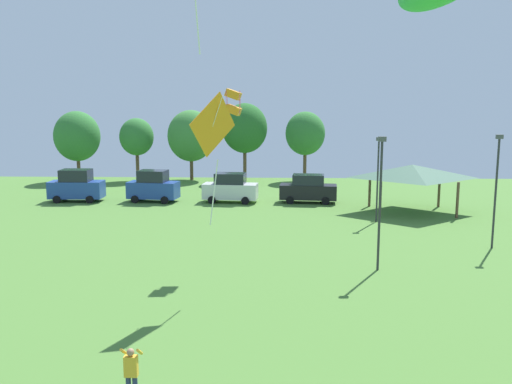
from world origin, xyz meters
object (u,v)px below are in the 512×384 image
object	(u,v)px
treeline_tree_1	(137,137)
treeline_tree_3	(245,128)
kite_flying_0	(233,102)
treeline_tree_0	(77,136)
park_pavilion	(412,171)
light_post_1	(380,196)
parked_car_second_from_left	(153,187)
light_post_0	(496,185)
treeline_tree_2	(191,136)
light_post_3	(378,174)
parked_car_rightmost_in_row	(308,189)
kite_flying_9	(213,129)
treeline_tree_4	(305,134)
parked_car_leftmost	(76,186)
person_standing_mid_field	(131,372)
parked_car_third_from_left	(230,188)

from	to	relation	value
treeline_tree_1	treeline_tree_3	world-z (taller)	treeline_tree_3
kite_flying_0	treeline_tree_0	xyz separation A→B (m)	(-18.75, 29.17, -3.40)
park_pavilion	light_post_1	bearing A→B (deg)	-109.44
parked_car_second_from_left	light_post_0	size ratio (longest dim) A/B	0.68
treeline_tree_0	treeline_tree_2	distance (m)	11.93
kite_flying_0	light_post_3	bearing A→B (deg)	46.76
parked_car_second_from_left	parked_car_rightmost_in_row	size ratio (longest dim) A/B	0.90
parked_car_rightmost_in_row	treeline_tree_1	size ratio (longest dim) A/B	0.72
light_post_1	kite_flying_9	bearing A→B (deg)	-153.01
parked_car_second_from_left	treeline_tree_4	bearing A→B (deg)	52.45
light_post_0	treeline_tree_3	size ratio (longest dim) A/B	0.78
parked_car_leftmost	park_pavilion	distance (m)	27.14
treeline_tree_2	park_pavilion	bearing A→B (deg)	-41.64
person_standing_mid_field	parked_car_leftmost	world-z (taller)	parked_car_leftmost
park_pavilion	light_post_0	bearing A→B (deg)	-78.97
treeline_tree_2	treeline_tree_3	world-z (taller)	treeline_tree_3
light_post_1	light_post_3	world-z (taller)	light_post_1
kite_flying_0	parked_car_second_from_left	distance (m)	19.99
treeline_tree_1	treeline_tree_2	distance (m)	5.74
treeline_tree_2	parked_car_leftmost	bearing A→B (deg)	-119.32
kite_flying_9	parked_car_rightmost_in_row	distance (m)	23.63
parked_car_leftmost	treeline_tree_0	bearing A→B (deg)	107.75
treeline_tree_1	light_post_3	bearing A→B (deg)	-42.74
treeline_tree_2	treeline_tree_4	world-z (taller)	treeline_tree_2
kite_flying_9	treeline_tree_3	distance (m)	35.12
park_pavilion	treeline_tree_0	size ratio (longest dim) A/B	0.96
treeline_tree_1	light_post_1	bearing A→B (deg)	-57.72
park_pavilion	person_standing_mid_field	bearing A→B (deg)	-117.54
parked_car_rightmost_in_row	park_pavilion	size ratio (longest dim) A/B	0.68
kite_flying_0	treeline_tree_3	distance (m)	29.88
treeline_tree_4	parked_car_second_from_left	bearing A→B (deg)	-135.27
parked_car_second_from_left	light_post_1	size ratio (longest dim) A/B	0.66
parked_car_third_from_left	treeline_tree_1	size ratio (longest dim) A/B	0.69
kite_flying_0	treeline_tree_2	distance (m)	31.36
park_pavilion	light_post_0	distance (m)	10.59
parked_car_second_from_left	treeline_tree_1	size ratio (longest dim) A/B	0.65
parked_car_second_from_left	light_post_0	world-z (taller)	light_post_0
kite_flying_9	light_post_1	distance (m)	9.14
treeline_tree_3	parked_car_third_from_left	bearing A→B (deg)	-92.21
kite_flying_9	parked_car_second_from_left	bearing A→B (deg)	108.87
parked_car_rightmost_in_row	treeline_tree_1	distance (m)	21.93
person_standing_mid_field	kite_flying_9	size ratio (longest dim) A/B	0.29
parked_car_leftmost	treeline_tree_4	world-z (taller)	treeline_tree_4
parked_car_rightmost_in_row	parked_car_leftmost	bearing A→B (deg)	-174.57
person_standing_mid_field	kite_flying_9	distance (m)	10.53
treeline_tree_1	treeline_tree_3	xyz separation A→B (m)	(11.49, -0.03, 0.94)
treeline_tree_0	kite_flying_9	bearing A→B (deg)	-62.01
parked_car_third_from_left	treeline_tree_2	world-z (taller)	treeline_tree_2
parked_car_third_from_left	treeline_tree_3	bearing A→B (deg)	93.16
light_post_1	treeline_tree_4	distance (m)	31.72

